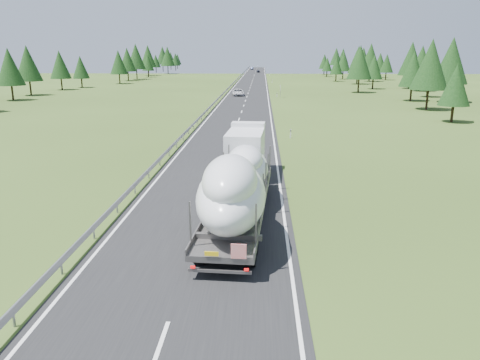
{
  "coord_description": "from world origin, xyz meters",
  "views": [
    {
      "loc": [
        3.21,
        -22.0,
        9.21
      ],
      "look_at": [
        2.02,
        4.01,
        2.13
      ],
      "focal_mm": 35.0,
      "sensor_mm": 36.0,
      "label": 1
    }
  ],
  "objects_px": {
    "highway_sign": "(280,89)",
    "boat_truck": "(240,174)",
    "distant_van": "(238,92)",
    "distant_car_blue": "(252,68)",
    "distant_car_dark": "(258,71)"
  },
  "relations": [
    {
      "from": "boat_truck",
      "to": "distant_car_blue",
      "type": "height_order",
      "value": "boat_truck"
    },
    {
      "from": "boat_truck",
      "to": "distant_car_dark",
      "type": "xyz_separation_m",
      "value": [
        -0.64,
        208.14,
        -1.73
      ]
    },
    {
      "from": "distant_van",
      "to": "distant_car_dark",
      "type": "xyz_separation_m",
      "value": [
        3.4,
        128.87,
        -0.08
      ]
    },
    {
      "from": "highway_sign",
      "to": "boat_truck",
      "type": "relative_size",
      "value": 0.13
    },
    {
      "from": "distant_car_blue",
      "to": "distant_van",
      "type": "bearing_deg",
      "value": -93.5
    },
    {
      "from": "highway_sign",
      "to": "distant_van",
      "type": "xyz_separation_m",
      "value": [
        -9.22,
        3.5,
        -1.05
      ]
    },
    {
      "from": "distant_car_dark",
      "to": "distant_car_blue",
      "type": "bearing_deg",
      "value": 91.95
    },
    {
      "from": "distant_car_blue",
      "to": "highway_sign",
      "type": "bearing_deg",
      "value": -90.49
    },
    {
      "from": "distant_van",
      "to": "distant_car_dark",
      "type": "distance_m",
      "value": 128.92
    },
    {
      "from": "distant_van",
      "to": "distant_car_blue",
      "type": "height_order",
      "value": "distant_van"
    },
    {
      "from": "boat_truck",
      "to": "distant_car_blue",
      "type": "bearing_deg",
      "value": 91.06
    },
    {
      "from": "boat_truck",
      "to": "distant_car_dark",
      "type": "relative_size",
      "value": 5.24
    },
    {
      "from": "distant_van",
      "to": "boat_truck",
      "type": "bearing_deg",
      "value": -91.86
    },
    {
      "from": "boat_truck",
      "to": "distant_car_blue",
      "type": "xyz_separation_m",
      "value": [
        -4.65,
        250.72,
        -1.67
      ]
    },
    {
      "from": "highway_sign",
      "to": "boat_truck",
      "type": "distance_m",
      "value": 75.94
    }
  ]
}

